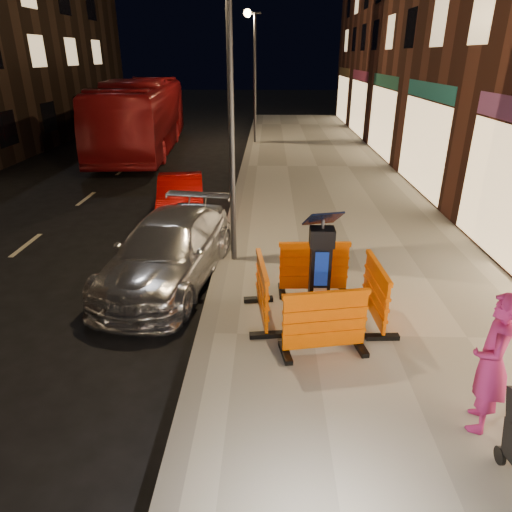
{
  "coord_description": "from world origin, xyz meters",
  "views": [
    {
      "loc": [
        1.01,
        -6.29,
        4.31
      ],
      "look_at": [
        0.8,
        1.0,
        1.1
      ],
      "focal_mm": 32.0,
      "sensor_mm": 36.0,
      "label": 1
    }
  ],
  "objects_px": {
    "parking_kiosk": "(320,270)",
    "man": "(492,363)",
    "bus_doubledecker": "(145,151)",
    "barrier_back": "(314,268)",
    "barrier_kerbside": "(262,291)",
    "barrier_bldgside": "(375,293)",
    "car_silver": "(171,280)",
    "car_red": "(182,217)",
    "barrier_front": "(325,323)"
  },
  "relations": [
    {
      "from": "car_silver",
      "to": "bus_doubledecker",
      "type": "height_order",
      "value": "bus_doubledecker"
    },
    {
      "from": "bus_doubledecker",
      "to": "barrier_kerbside",
      "type": "bearing_deg",
      "value": -73.97
    },
    {
      "from": "barrier_kerbside",
      "to": "barrier_bldgside",
      "type": "height_order",
      "value": "same"
    },
    {
      "from": "bus_doubledecker",
      "to": "barrier_back",
      "type": "bearing_deg",
      "value": -69.65
    },
    {
      "from": "barrier_front",
      "to": "barrier_back",
      "type": "height_order",
      "value": "same"
    },
    {
      "from": "barrier_front",
      "to": "bus_doubledecker",
      "type": "xyz_separation_m",
      "value": [
        -6.97,
        16.65,
        -0.67
      ]
    },
    {
      "from": "parking_kiosk",
      "to": "car_silver",
      "type": "xyz_separation_m",
      "value": [
        -2.89,
        1.69,
        -1.08
      ]
    },
    {
      "from": "bus_doubledecker",
      "to": "barrier_bldgside",
      "type": "bearing_deg",
      "value": -68.18
    },
    {
      "from": "car_red",
      "to": "bus_doubledecker",
      "type": "height_order",
      "value": "bus_doubledecker"
    },
    {
      "from": "barrier_front",
      "to": "barrier_back",
      "type": "distance_m",
      "value": 1.9
    },
    {
      "from": "barrier_front",
      "to": "barrier_kerbside",
      "type": "bearing_deg",
      "value": 124.52
    },
    {
      "from": "parking_kiosk",
      "to": "barrier_bldgside",
      "type": "bearing_deg",
      "value": -5.48
    },
    {
      "from": "barrier_back",
      "to": "barrier_bldgside",
      "type": "distance_m",
      "value": 1.34
    },
    {
      "from": "barrier_bldgside",
      "to": "car_red",
      "type": "relative_size",
      "value": 0.37
    },
    {
      "from": "barrier_kerbside",
      "to": "bus_doubledecker",
      "type": "xyz_separation_m",
      "value": [
        -6.02,
        15.7,
        -0.67
      ]
    },
    {
      "from": "barrier_front",
      "to": "barrier_bldgside",
      "type": "distance_m",
      "value": 1.34
    },
    {
      "from": "barrier_front",
      "to": "car_red",
      "type": "height_order",
      "value": "barrier_front"
    },
    {
      "from": "parking_kiosk",
      "to": "barrier_kerbside",
      "type": "relative_size",
      "value": 1.4
    },
    {
      "from": "car_silver",
      "to": "bus_doubledecker",
      "type": "distance_m",
      "value": 14.59
    },
    {
      "from": "parking_kiosk",
      "to": "barrier_back",
      "type": "xyz_separation_m",
      "value": [
        0.0,
        0.95,
        -0.41
      ]
    },
    {
      "from": "barrier_bldgside",
      "to": "man",
      "type": "distance_m",
      "value": 2.55
    },
    {
      "from": "barrier_front",
      "to": "barrier_back",
      "type": "xyz_separation_m",
      "value": [
        0.0,
        1.9,
        0.0
      ]
    },
    {
      "from": "car_silver",
      "to": "bus_doubledecker",
      "type": "bearing_deg",
      "value": 115.24
    },
    {
      "from": "barrier_kerbside",
      "to": "barrier_bldgside",
      "type": "bearing_deg",
      "value": -97.48
    },
    {
      "from": "barrier_front",
      "to": "bus_doubledecker",
      "type": "bearing_deg",
      "value": 102.24
    },
    {
      "from": "barrier_back",
      "to": "barrier_bldgside",
      "type": "relative_size",
      "value": 1.0
    },
    {
      "from": "barrier_back",
      "to": "car_red",
      "type": "xyz_separation_m",
      "value": [
        -3.37,
        4.79,
        -0.67
      ]
    },
    {
      "from": "barrier_front",
      "to": "car_red",
      "type": "relative_size",
      "value": 0.37
    },
    {
      "from": "barrier_kerbside",
      "to": "car_silver",
      "type": "height_order",
      "value": "barrier_kerbside"
    },
    {
      "from": "parking_kiosk",
      "to": "man",
      "type": "relative_size",
      "value": 1.02
    },
    {
      "from": "barrier_back",
      "to": "barrier_front",
      "type": "bearing_deg",
      "value": -92.48
    },
    {
      "from": "barrier_back",
      "to": "car_silver",
      "type": "bearing_deg",
      "value": 163.07
    },
    {
      "from": "barrier_front",
      "to": "car_red",
      "type": "distance_m",
      "value": 7.52
    },
    {
      "from": "barrier_kerbside",
      "to": "man",
      "type": "height_order",
      "value": "man"
    },
    {
      "from": "barrier_back",
      "to": "car_red",
      "type": "relative_size",
      "value": 0.37
    },
    {
      "from": "car_red",
      "to": "barrier_bldgside",
      "type": "bearing_deg",
      "value": -62.21
    },
    {
      "from": "parking_kiosk",
      "to": "man",
      "type": "height_order",
      "value": "parking_kiosk"
    },
    {
      "from": "barrier_kerbside",
      "to": "barrier_bldgside",
      "type": "distance_m",
      "value": 1.9
    },
    {
      "from": "barrier_back",
      "to": "man",
      "type": "xyz_separation_m",
      "value": [
        1.74,
        -3.34,
        0.39
      ]
    },
    {
      "from": "barrier_back",
      "to": "man",
      "type": "bearing_deg",
      "value": -64.91
    },
    {
      "from": "barrier_front",
      "to": "barrier_kerbside",
      "type": "height_order",
      "value": "same"
    },
    {
      "from": "barrier_back",
      "to": "barrier_kerbside",
      "type": "height_order",
      "value": "same"
    },
    {
      "from": "barrier_back",
      "to": "car_silver",
      "type": "xyz_separation_m",
      "value": [
        -2.89,
        0.74,
        -0.67
      ]
    },
    {
      "from": "car_red",
      "to": "man",
      "type": "bearing_deg",
      "value": -67.0
    },
    {
      "from": "barrier_kerbside",
      "to": "barrier_front",
      "type": "bearing_deg",
      "value": -142.48
    },
    {
      "from": "man",
      "to": "barrier_front",
      "type": "bearing_deg",
      "value": -106.2
    },
    {
      "from": "man",
      "to": "bus_doubledecker",
      "type": "bearing_deg",
      "value": -130.92
    },
    {
      "from": "car_red",
      "to": "bus_doubledecker",
      "type": "bearing_deg",
      "value": 100.75
    },
    {
      "from": "parking_kiosk",
      "to": "barrier_front",
      "type": "bearing_deg",
      "value": -95.48
    },
    {
      "from": "barrier_kerbside",
      "to": "barrier_back",
      "type": "bearing_deg",
      "value": -52.48
    }
  ]
}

